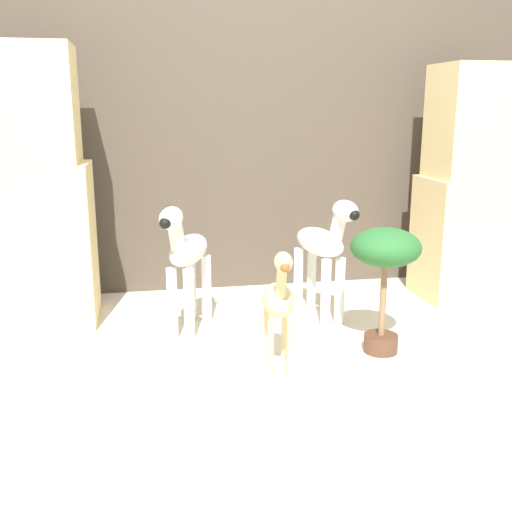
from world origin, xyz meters
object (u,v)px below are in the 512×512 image
Objects in this scene: zebra_right at (323,249)px; zebra_left at (186,257)px; potted_palm_front at (385,258)px; giraffe_figurine at (279,299)px.

zebra_right and zebra_left have the same top height.
zebra_right reaches higher than potted_palm_front.
giraffe_figurine is at bearing -122.53° from zebra_right.
zebra_left is 1.14× the size of potted_palm_front.
zebra_left is at bearing -175.58° from zebra_right.
potted_palm_front reaches higher than giraffe_figurine.
potted_palm_front is (0.15, -0.50, 0.06)m from zebra_right.
giraffe_figurine is (-0.39, -0.61, -0.07)m from zebra_right.
giraffe_figurine is (0.37, -0.55, -0.07)m from zebra_left.
zebra_right reaches higher than giraffe_figurine.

